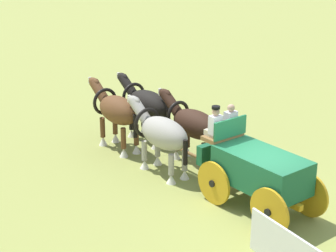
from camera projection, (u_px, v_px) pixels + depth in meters
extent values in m
plane|color=olive|center=(259.00, 209.00, 15.48)|extent=(220.00, 220.00, 0.00)
cube|color=#195B38|center=(261.00, 170.00, 15.07)|extent=(2.90, 2.06, 0.95)
cube|color=brown|center=(223.00, 136.00, 16.05)|extent=(0.89, 1.33, 0.12)
cube|color=#195B38|center=(213.00, 152.00, 16.57)|extent=(0.54, 1.11, 0.60)
cube|color=#195B38|center=(230.00, 128.00, 15.71)|extent=(0.41, 1.19, 0.55)
cube|color=gold|center=(260.00, 189.00, 15.26)|extent=(2.81, 0.99, 0.16)
cylinder|color=gold|center=(214.00, 183.00, 15.59)|extent=(1.23, 0.44, 1.26)
cylinder|color=black|center=(214.00, 183.00, 15.59)|extent=(0.24, 0.23, 0.20)
cylinder|color=gold|center=(252.00, 169.00, 16.49)|extent=(1.23, 0.44, 1.26)
cylinder|color=black|center=(252.00, 169.00, 16.49)|extent=(0.24, 0.23, 0.20)
cylinder|color=gold|center=(269.00, 212.00, 14.04)|extent=(1.23, 0.44, 1.26)
cylinder|color=black|center=(269.00, 212.00, 14.04)|extent=(0.24, 0.23, 0.20)
cylinder|color=gold|center=(309.00, 195.00, 14.93)|extent=(1.23, 0.44, 1.26)
cylinder|color=black|center=(309.00, 195.00, 14.93)|extent=(0.24, 0.23, 0.20)
cylinder|color=brown|center=(198.00, 158.00, 17.19)|extent=(2.52, 0.85, 0.10)
cube|color=#BCB293|center=(212.00, 133.00, 15.92)|extent=(0.48, 0.42, 0.16)
cube|color=silver|center=(215.00, 125.00, 15.74)|extent=(0.33, 0.41, 0.55)
sphere|color=tan|center=(216.00, 112.00, 15.61)|extent=(0.22, 0.22, 0.22)
cylinder|color=black|center=(216.00, 108.00, 15.56)|extent=(0.24, 0.24, 0.08)
cube|color=#2D2D33|center=(227.00, 128.00, 16.26)|extent=(0.48, 0.42, 0.16)
cube|color=silver|center=(231.00, 120.00, 16.08)|extent=(0.33, 0.41, 0.55)
sphere|color=tan|center=(231.00, 108.00, 15.95)|extent=(0.22, 0.22, 0.22)
ellipsoid|color=#9E998E|center=(164.00, 133.00, 17.24)|extent=(2.20, 1.51, 0.97)
cylinder|color=#9E998E|center=(144.00, 151.00, 17.87)|extent=(0.18, 0.18, 0.67)
cone|color=silver|center=(145.00, 164.00, 18.03)|extent=(0.30, 0.30, 0.29)
cylinder|color=#9E998E|center=(158.00, 147.00, 18.17)|extent=(0.18, 0.18, 0.67)
cone|color=silver|center=(158.00, 160.00, 18.34)|extent=(0.30, 0.30, 0.29)
cylinder|color=#9E998E|center=(171.00, 165.00, 16.82)|extent=(0.18, 0.18, 0.67)
cone|color=silver|center=(171.00, 179.00, 16.99)|extent=(0.30, 0.30, 0.29)
cylinder|color=#9E998E|center=(185.00, 160.00, 17.13)|extent=(0.18, 0.18, 0.67)
cone|color=silver|center=(185.00, 174.00, 17.29)|extent=(0.30, 0.30, 0.29)
cylinder|color=#9E998E|center=(140.00, 111.00, 18.05)|extent=(1.01, 0.62, 0.81)
ellipsoid|color=#9E998E|center=(134.00, 101.00, 18.23)|extent=(0.65, 0.42, 0.32)
cube|color=silver|center=(129.00, 99.00, 18.44)|extent=(0.09, 0.11, 0.24)
torus|color=black|center=(147.00, 123.00, 17.88)|extent=(0.40, 0.99, 0.99)
cylinder|color=black|center=(185.00, 152.00, 16.56)|extent=(0.14, 0.14, 0.80)
ellipsoid|color=#331E14|center=(196.00, 124.00, 17.99)|extent=(2.20, 1.46, 0.91)
cylinder|color=#331E14|center=(176.00, 141.00, 18.62)|extent=(0.18, 0.18, 0.70)
cone|color=silver|center=(176.00, 154.00, 18.79)|extent=(0.30, 0.30, 0.30)
cylinder|color=#331E14|center=(187.00, 137.00, 18.91)|extent=(0.18, 0.18, 0.70)
cone|color=silver|center=(187.00, 151.00, 19.08)|extent=(0.30, 0.30, 0.30)
cylinder|color=#331E14|center=(204.00, 154.00, 17.57)|extent=(0.18, 0.18, 0.70)
cone|color=silver|center=(204.00, 168.00, 17.74)|extent=(0.30, 0.30, 0.30)
cylinder|color=#331E14|center=(215.00, 150.00, 17.86)|extent=(0.18, 0.18, 0.70)
cone|color=silver|center=(215.00, 164.00, 18.03)|extent=(0.30, 0.30, 0.30)
cylinder|color=#331E14|center=(171.00, 103.00, 18.80)|extent=(1.01, 0.62, 0.81)
ellipsoid|color=#331E14|center=(165.00, 94.00, 18.99)|extent=(0.65, 0.42, 0.32)
cube|color=silver|center=(160.00, 92.00, 19.20)|extent=(0.09, 0.11, 0.24)
torus|color=black|center=(178.00, 114.00, 18.63)|extent=(0.39, 0.93, 0.94)
cylinder|color=black|center=(218.00, 142.00, 17.30)|extent=(0.14, 0.14, 0.80)
ellipsoid|color=brown|center=(118.00, 110.00, 19.14)|extent=(2.12, 1.48, 0.96)
cylinder|color=brown|center=(103.00, 127.00, 19.76)|extent=(0.18, 0.18, 0.73)
cone|color=silver|center=(103.00, 141.00, 19.94)|extent=(0.30, 0.30, 0.31)
cylinder|color=brown|center=(115.00, 124.00, 20.06)|extent=(0.18, 0.18, 0.73)
cone|color=silver|center=(116.00, 138.00, 20.24)|extent=(0.30, 0.30, 0.31)
cylinder|color=brown|center=(123.00, 138.00, 18.76)|extent=(0.18, 0.18, 0.73)
cone|color=silver|center=(124.00, 152.00, 18.94)|extent=(0.30, 0.30, 0.31)
cylinder|color=brown|center=(136.00, 135.00, 19.06)|extent=(0.18, 0.18, 0.73)
cone|color=silver|center=(137.00, 149.00, 19.24)|extent=(0.30, 0.30, 0.31)
cylinder|color=brown|center=(99.00, 91.00, 19.92)|extent=(1.01, 0.62, 0.81)
ellipsoid|color=brown|center=(94.00, 82.00, 20.11)|extent=(0.65, 0.42, 0.32)
cube|color=silver|center=(90.00, 80.00, 20.32)|extent=(0.09, 0.11, 0.24)
torus|color=black|center=(105.00, 101.00, 19.75)|extent=(0.40, 0.98, 0.98)
cylinder|color=black|center=(135.00, 126.00, 18.50)|extent=(0.14, 0.14, 0.80)
ellipsoid|color=black|center=(149.00, 105.00, 19.91)|extent=(2.32, 1.56, 0.99)
cylinder|color=black|center=(131.00, 121.00, 20.57)|extent=(0.18, 0.18, 0.69)
cone|color=silver|center=(132.00, 133.00, 20.74)|extent=(0.30, 0.30, 0.29)
cylinder|color=black|center=(143.00, 118.00, 20.88)|extent=(0.18, 0.18, 0.69)
cone|color=silver|center=(143.00, 130.00, 21.05)|extent=(0.30, 0.30, 0.29)
cylinder|color=black|center=(155.00, 132.00, 19.46)|extent=(0.18, 0.18, 0.69)
cone|color=silver|center=(155.00, 145.00, 19.63)|extent=(0.30, 0.30, 0.29)
cylinder|color=black|center=(167.00, 128.00, 19.78)|extent=(0.18, 0.18, 0.69)
cone|color=silver|center=(167.00, 141.00, 19.94)|extent=(0.30, 0.30, 0.29)
cylinder|color=black|center=(128.00, 86.00, 20.76)|extent=(1.01, 0.62, 0.81)
ellipsoid|color=black|center=(122.00, 77.00, 20.94)|extent=(0.65, 0.42, 0.32)
cube|color=silver|center=(118.00, 76.00, 21.15)|extent=(0.09, 0.11, 0.24)
torus|color=black|center=(134.00, 96.00, 20.59)|extent=(0.41, 1.00, 1.01)
cylinder|color=black|center=(168.00, 121.00, 19.19)|extent=(0.14, 0.14, 0.80)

